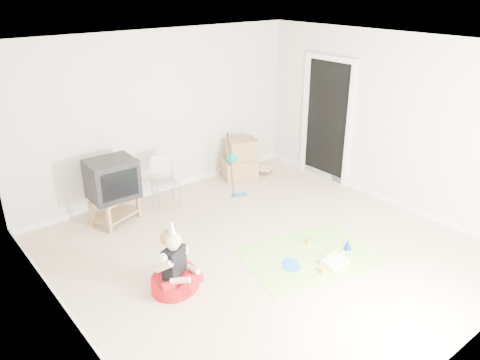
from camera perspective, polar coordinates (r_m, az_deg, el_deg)
ground at (r=6.20m, az=3.09°, el=-8.58°), size 5.00×5.00×0.00m
doorway_recess at (r=8.20m, az=10.60°, el=7.03°), size 0.02×0.90×2.05m
tv_stand at (r=7.00m, az=-14.97°, el=-3.17°), size 0.74×0.59×0.40m
crt_tv at (r=6.82m, az=-15.35°, el=0.14°), size 0.66×0.55×0.56m
folding_chair at (r=7.25m, az=-9.11°, el=-0.32°), size 0.44×0.42×0.83m
cardboard_boxes at (r=8.21m, az=0.03°, el=2.42°), size 0.69×0.60×0.71m
floor_mop at (r=7.55m, az=-0.10°, el=-0.14°), size 0.27×0.33×1.02m
book_pile at (r=8.57m, az=2.74°, el=1.19°), size 0.32×0.36×0.10m
seated_woman at (r=5.46m, az=-7.94°, el=-11.29°), size 0.80×0.80×0.87m
party_mat at (r=6.13m, az=8.37°, el=-9.17°), size 1.89×1.56×0.01m
birthday_cake at (r=5.99m, az=11.47°, el=-9.85°), size 0.29×0.23×0.14m
blue_plate_near at (r=5.97m, az=6.10°, el=-9.91°), size 0.20×0.20×0.01m
blue_plate_far at (r=5.88m, az=6.30°, el=-10.49°), size 0.24×0.24×0.01m
orange_cup_near at (r=6.36m, az=8.39°, el=-7.42°), size 0.09×0.09×0.08m
orange_cup_far at (r=5.81m, az=10.06°, el=-10.80°), size 0.10×0.10×0.08m
blue_party_hat at (r=6.32m, az=13.00°, el=-7.63°), size 0.12×0.12×0.15m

